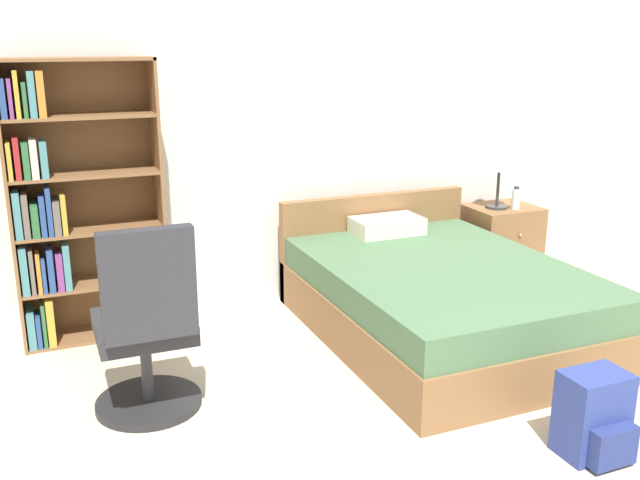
{
  "coord_description": "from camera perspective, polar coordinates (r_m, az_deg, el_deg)",
  "views": [
    {
      "loc": [
        -2.02,
        -1.61,
        1.89
      ],
      "look_at": [
        -0.52,
        1.98,
        0.77
      ],
      "focal_mm": 40.0,
      "sensor_mm": 36.0,
      "label": 1
    }
  ],
  "objects": [
    {
      "name": "bed",
      "position": [
        4.71,
        9.31,
        -4.45
      ],
      "size": [
        1.49,
        2.04,
        0.75
      ],
      "color": "brown",
      "rests_on": "ground_plane"
    },
    {
      "name": "backpack_blue",
      "position": [
        3.63,
        21.11,
        -13.07
      ],
      "size": [
        0.3,
        0.28,
        0.41
      ],
      "color": "navy",
      "rests_on": "ground_plane"
    },
    {
      "name": "nightstand",
      "position": [
        5.92,
        14.24,
        -0.14
      ],
      "size": [
        0.53,
        0.48,
        0.59
      ],
      "color": "brown",
      "rests_on": "ground_plane"
    },
    {
      "name": "wall_back",
      "position": [
        5.28,
        -0.02,
        9.58
      ],
      "size": [
        9.0,
        0.06,
        2.6
      ],
      "color": "white",
      "rests_on": "ground_plane"
    },
    {
      "name": "water_bottle",
      "position": [
        5.76,
        15.4,
        3.21
      ],
      "size": [
        0.07,
        0.07,
        0.18
      ],
      "color": "silver",
      "rests_on": "nightstand"
    },
    {
      "name": "bookshelf",
      "position": [
        4.68,
        -19.6,
        2.55
      ],
      "size": [
        0.91,
        0.31,
        1.77
      ],
      "color": "brown",
      "rests_on": "ground_plane"
    },
    {
      "name": "table_lamp",
      "position": [
        5.72,
        14.18,
        5.96
      ],
      "size": [
        0.26,
        0.26,
        0.45
      ],
      "color": "#333333",
      "rests_on": "nightstand"
    },
    {
      "name": "office_chair",
      "position": [
        3.71,
        -13.71,
        -7.16
      ],
      "size": [
        0.55,
        0.6,
        1.04
      ],
      "color": "#232326",
      "rests_on": "ground_plane"
    }
  ]
}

